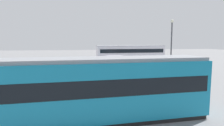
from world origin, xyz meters
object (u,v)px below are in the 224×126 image
at_px(pedestrian_near_railing, 84,72).
at_px(info_sign, 47,67).
at_px(tram_yellow, 100,88).
at_px(pedestrian_crossing, 128,72).
at_px(street_lamp, 171,45).
at_px(double_decker_bus, 130,57).

distance_m(pedestrian_near_railing, info_sign, 4.40).
bearing_deg(tram_yellow, pedestrian_near_railing, -88.41).
height_order(pedestrian_near_railing, info_sign, info_sign).
relative_size(pedestrian_near_railing, info_sign, 0.78).
relative_size(pedestrian_crossing, info_sign, 0.80).
distance_m(info_sign, street_lamp, 15.02).
height_order(info_sign, street_lamp, street_lamp).
bearing_deg(pedestrian_crossing, street_lamp, -179.50).
xyz_separation_m(tram_yellow, pedestrian_near_railing, (0.33, -11.73, -0.89)).
xyz_separation_m(tram_yellow, info_sign, (4.61, -12.57, -0.37)).
distance_m(pedestrian_near_railing, street_lamp, 10.89).
bearing_deg(street_lamp, tram_yellow, 45.68).
bearing_deg(pedestrian_near_railing, info_sign, -11.09).
distance_m(double_decker_bus, pedestrian_near_railing, 10.69).
bearing_deg(info_sign, pedestrian_crossing, 165.50).
height_order(pedestrian_near_railing, pedestrian_crossing, pedestrian_crossing).
bearing_deg(double_decker_bus, street_lamp, 105.58).
relative_size(tram_yellow, pedestrian_near_railing, 7.30).
distance_m(tram_yellow, pedestrian_near_railing, 11.77).
height_order(tram_yellow, street_lamp, street_lamp).
xyz_separation_m(tram_yellow, street_lamp, (-9.98, -10.22, 2.26)).
relative_size(pedestrian_near_railing, pedestrian_crossing, 0.97).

